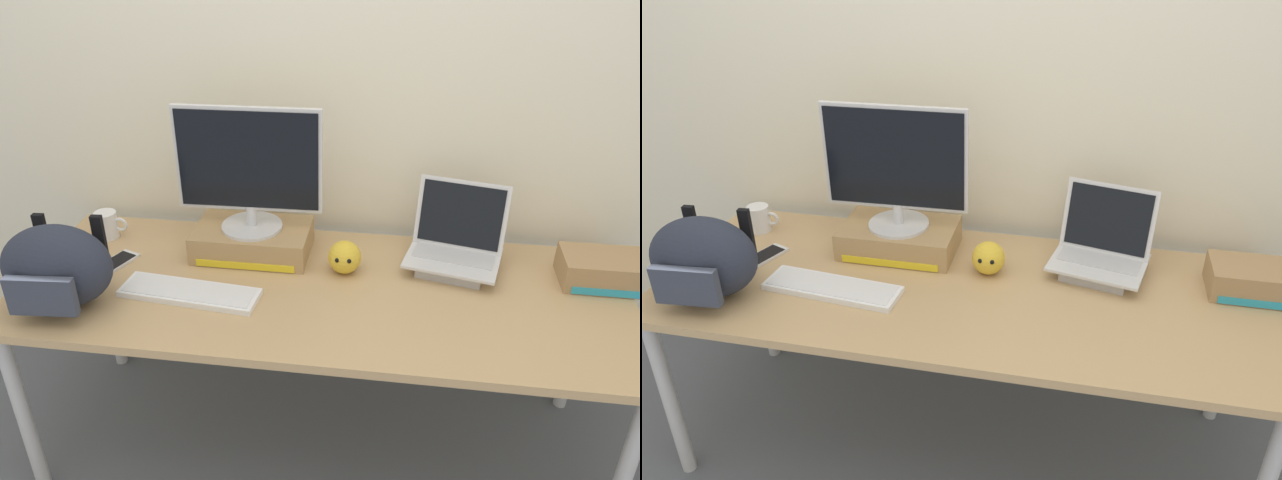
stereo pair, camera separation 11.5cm
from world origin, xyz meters
TOP-DOWN VIEW (x-y plane):
  - ground_plane at (0.00, 0.00)m, footprint 20.00×20.00m
  - back_wall at (0.00, 0.50)m, footprint 7.00×0.10m
  - desk at (0.00, 0.00)m, footprint 2.04×0.80m
  - toner_box_yellow at (-0.27, 0.20)m, footprint 0.41×0.26m
  - desktop_monitor at (-0.27, 0.20)m, footprint 0.51×0.22m
  - open_laptop at (0.44, 0.20)m, footprint 0.36×0.31m
  - external_keyboard at (-0.41, -0.11)m, footprint 0.47×0.18m
  - messenger_backpack at (-0.80, -0.21)m, footprint 0.36×0.29m
  - coffee_mug at (-0.85, 0.23)m, footprint 0.13×0.08m
  - cell_phone at (-0.74, 0.05)m, footprint 0.13×0.17m
  - plush_toy at (0.07, 0.11)m, footprint 0.11×0.11m
  - toner_box_cyan at (0.96, 0.16)m, footprint 0.32×0.18m

SIDE VIEW (x-z plane):
  - ground_plane at x=0.00m, z-range 0.00..0.00m
  - desk at x=0.00m, z-range 0.30..1.01m
  - cell_phone at x=-0.74m, z-range 0.71..0.72m
  - external_keyboard at x=-0.41m, z-range 0.71..0.73m
  - toner_box_cyan at x=0.96m, z-range 0.71..0.81m
  - toner_box_yellow at x=-0.27m, z-range 0.71..0.81m
  - coffee_mug at x=-0.85m, z-range 0.71..0.82m
  - open_laptop at x=0.44m, z-range 0.62..0.91m
  - plush_toy at x=0.07m, z-range 0.71..0.83m
  - messenger_backpack at x=-0.80m, z-range 0.71..0.99m
  - desktop_monitor at x=-0.27m, z-range 0.82..1.26m
  - back_wall at x=0.00m, z-range 0.00..2.60m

